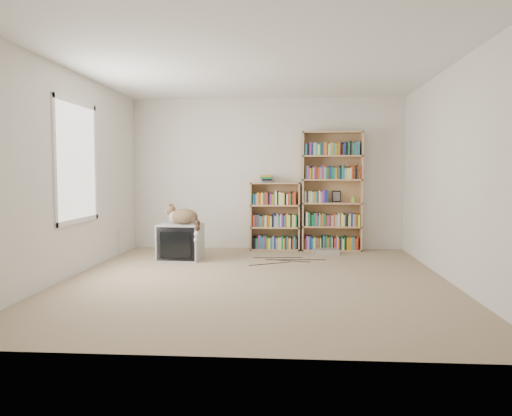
# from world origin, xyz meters

# --- Properties ---
(floor) EXTENTS (4.50, 5.00, 0.01)m
(floor) POSITION_xyz_m (0.00, 0.00, 0.00)
(floor) COLOR tan
(floor) RESTS_ON ground
(wall_back) EXTENTS (4.50, 0.02, 2.50)m
(wall_back) POSITION_xyz_m (0.00, 2.50, 1.25)
(wall_back) COLOR silver
(wall_back) RESTS_ON floor
(wall_front) EXTENTS (4.50, 0.02, 2.50)m
(wall_front) POSITION_xyz_m (0.00, -2.50, 1.25)
(wall_front) COLOR silver
(wall_front) RESTS_ON floor
(wall_left) EXTENTS (0.02, 5.00, 2.50)m
(wall_left) POSITION_xyz_m (-2.25, 0.00, 1.25)
(wall_left) COLOR silver
(wall_left) RESTS_ON floor
(wall_right) EXTENTS (0.02, 5.00, 2.50)m
(wall_right) POSITION_xyz_m (2.25, 0.00, 1.25)
(wall_right) COLOR silver
(wall_right) RESTS_ON floor
(ceiling) EXTENTS (4.50, 5.00, 0.02)m
(ceiling) POSITION_xyz_m (0.00, 0.00, 2.50)
(ceiling) COLOR white
(ceiling) RESTS_ON wall_back
(window) EXTENTS (0.02, 1.22, 1.52)m
(window) POSITION_xyz_m (-2.24, 0.20, 1.40)
(window) COLOR white
(window) RESTS_ON wall_left
(crt_tv) EXTENTS (0.62, 0.57, 0.52)m
(crt_tv) POSITION_xyz_m (-1.20, 1.33, 0.26)
(crt_tv) COLOR #ADADB0
(crt_tv) RESTS_ON floor
(cat) EXTENTS (0.60, 0.52, 0.50)m
(cat) POSITION_xyz_m (-1.11, 1.25, 0.60)
(cat) COLOR #342315
(cat) RESTS_ON crt_tv
(bookcase_tall) EXTENTS (0.96, 0.30, 1.93)m
(bookcase_tall) POSITION_xyz_m (1.07, 2.36, 0.91)
(bookcase_tall) COLOR tan
(bookcase_tall) RESTS_ON floor
(bookcase_short) EXTENTS (0.81, 0.30, 1.11)m
(bookcase_short) POSITION_xyz_m (0.15, 2.36, 0.51)
(bookcase_short) COLOR tan
(bookcase_short) RESTS_ON floor
(book_stack) EXTENTS (0.22, 0.28, 0.12)m
(book_stack) POSITION_xyz_m (0.01, 2.32, 1.17)
(book_stack) COLOR red
(book_stack) RESTS_ON bookcase_short
(green_mug) EXTENTS (0.09, 0.09, 0.10)m
(green_mug) POSITION_xyz_m (1.42, 2.34, 0.83)
(green_mug) COLOR #7FAD31
(green_mug) RESTS_ON bookcase_tall
(framed_print) EXTENTS (0.14, 0.05, 0.19)m
(framed_print) POSITION_xyz_m (1.15, 2.44, 0.88)
(framed_print) COLOR black
(framed_print) RESTS_ON bookcase_tall
(dvd_player) EXTENTS (0.40, 0.31, 0.09)m
(dvd_player) POSITION_xyz_m (0.95, 1.91, 0.04)
(dvd_player) COLOR silver
(dvd_player) RESTS_ON floor
(wall_outlet) EXTENTS (0.01, 0.08, 0.13)m
(wall_outlet) POSITION_xyz_m (-2.24, 1.67, 0.32)
(wall_outlet) COLOR silver
(wall_outlet) RESTS_ON wall_left
(floor_cables) EXTENTS (1.20, 0.70, 0.01)m
(floor_cables) POSITION_xyz_m (0.32, 1.29, 0.00)
(floor_cables) COLOR black
(floor_cables) RESTS_ON floor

